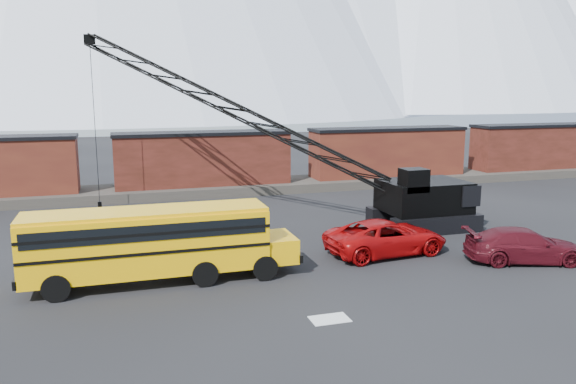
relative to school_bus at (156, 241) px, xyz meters
name	(u,v)px	position (x,y,z in m)	size (l,w,h in m)	color
ground	(284,284)	(5.10, -1.90, -1.79)	(160.00, 160.00, 0.00)	black
gravel_berm	(204,189)	(5.10, 20.10, -1.44)	(120.00, 5.00, 0.70)	#453F39
boxcar_mid	(203,159)	(5.10, 20.10, 0.97)	(13.70, 3.10, 4.17)	#591F19
boxcar_east_near	(387,152)	(21.10, 20.10, 0.97)	(13.70, 3.10, 4.17)	#401612
boxcar_east_far	(539,146)	(37.10, 20.10, 0.97)	(13.70, 3.10, 4.17)	#591F19
snow_patch	(330,319)	(5.60, -5.90, -1.78)	(1.40, 0.90, 0.02)	silver
school_bus	(156,241)	(0.00, 0.00, 0.00)	(11.65, 2.65, 3.19)	#E5A404
red_pickup	(386,237)	(11.27, 0.86, -0.93)	(2.86, 6.21, 1.73)	#9B0708
maroon_suv	(524,245)	(16.98, -2.27, -0.99)	(2.26, 5.57, 1.62)	#430C14
crawler_crane	(236,111)	(5.78, 10.56, 5.02)	(21.81, 13.27, 11.80)	black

